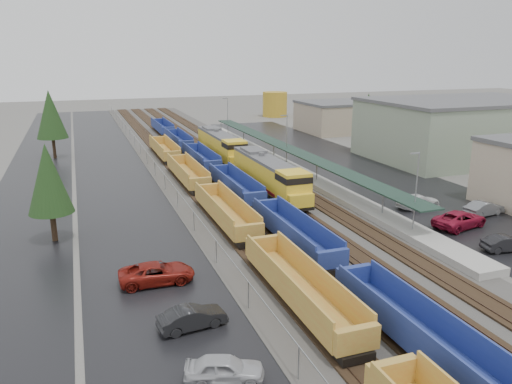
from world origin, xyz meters
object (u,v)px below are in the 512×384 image
(parked_car_east_a, at_px, (506,243))
(parked_car_east_e, at_px, (484,209))
(parked_car_east_c, at_px, (418,201))
(locomotive_trail, at_px, (221,146))
(parked_car_west_a, at_px, (224,369))
(locomotive_lead, at_px, (269,175))
(well_string_blue, at_px, (235,186))
(parked_car_west_c, at_px, (157,273))
(parked_car_east_b, at_px, (460,219))
(storage_tank, at_px, (275,104))
(parked_car_west_b, at_px, (192,318))
(well_string_yellow, at_px, (225,212))

(parked_car_east_a, relative_size, parked_car_east_e, 0.90)
(parked_car_east_a, height_order, parked_car_east_c, parked_car_east_c)
(locomotive_trail, bearing_deg, parked_car_west_a, -105.82)
(locomotive_lead, relative_size, well_string_blue, 0.17)
(locomotive_lead, xyz_separation_m, parked_car_west_a, (-15.14, -32.43, -1.71))
(parked_car_west_c, height_order, parked_car_east_b, parked_car_east_b)
(parked_car_east_a, xyz_separation_m, parked_car_east_b, (0.52, 6.27, 0.12))
(parked_car_east_c, bearing_deg, storage_tank, -15.19)
(parked_car_west_b, bearing_deg, parked_car_east_e, -78.41)
(storage_tank, bearing_deg, parked_car_west_a, -113.21)
(well_string_yellow, relative_size, parked_car_east_b, 14.69)
(parked_car_east_a, bearing_deg, storage_tank, -1.79)
(locomotive_trail, relative_size, parked_car_east_c, 3.88)
(storage_tank, bearing_deg, parked_car_east_a, -100.01)
(parked_car_east_c, bearing_deg, parked_car_west_c, 102.57)
(locomotive_lead, distance_m, parked_car_west_c, 25.74)
(locomotive_lead, xyz_separation_m, parked_car_east_b, (13.30, -17.30, -1.59))
(well_string_blue, xyz_separation_m, parked_car_east_c, (17.55, -11.61, -0.44))
(locomotive_lead, height_order, parked_car_west_a, locomotive_lead)
(parked_car_east_b, relative_size, parked_car_east_e, 1.25)
(locomotive_lead, xyz_separation_m, storage_tank, (29.65, 72.00, 0.87))
(parked_car_east_c, xyz_separation_m, parked_car_east_e, (4.77, -4.64, 0.03))
(well_string_yellow, bearing_deg, well_string_blue, 67.19)
(parked_car_east_a, xyz_separation_m, parked_car_east_e, (5.54, 8.39, 0.08))
(locomotive_lead, xyz_separation_m, parked_car_east_c, (13.55, -10.54, -1.67))
(well_string_blue, height_order, parked_car_east_e, well_string_blue)
(parked_car_east_a, bearing_deg, locomotive_trail, 24.22)
(storage_tank, xyz_separation_m, parked_car_east_e, (-11.33, -87.19, -2.51))
(well_string_blue, relative_size, parked_car_east_e, 25.26)
(parked_car_east_e, bearing_deg, parked_car_east_b, 104.37)
(well_string_yellow, distance_m, parked_car_west_c, 14.09)
(parked_car_west_a, xyz_separation_m, parked_car_east_b, (28.44, 15.12, 0.11))
(well_string_blue, bearing_deg, locomotive_lead, -14.96)
(well_string_blue, bearing_deg, locomotive_trail, 78.65)
(parked_car_west_c, bearing_deg, storage_tank, -25.18)
(well_string_blue, relative_size, parked_car_west_c, 21.32)
(parked_car_west_a, xyz_separation_m, parked_car_east_c, (28.68, 21.89, 0.04))
(locomotive_trail, xyz_separation_m, parked_car_west_a, (-15.14, -53.43, -1.71))
(well_string_blue, relative_size, parked_car_west_b, 27.69)
(parked_car_west_c, relative_size, parked_car_east_c, 1.08)
(well_string_blue, distance_m, parked_car_west_a, 35.30)
(locomotive_trail, height_order, parked_car_east_a, locomotive_trail)
(locomotive_trail, relative_size, well_string_blue, 0.17)
(parked_car_east_c, bearing_deg, well_string_blue, 52.36)
(parked_car_west_c, bearing_deg, locomotive_trail, -20.63)
(storage_tank, bearing_deg, locomotive_trail, -120.17)
(locomotive_lead, relative_size, storage_tank, 3.05)
(parked_car_west_a, bearing_deg, parked_car_west_b, 22.70)
(parked_car_east_a, bearing_deg, parked_car_west_c, 90.51)
(parked_car_west_b, relative_size, parked_car_west_c, 0.77)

